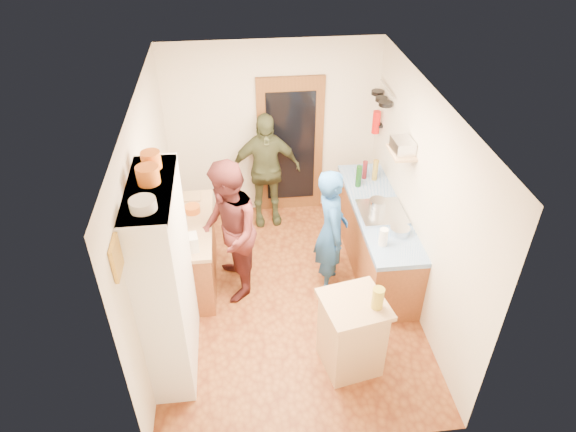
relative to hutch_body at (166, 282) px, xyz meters
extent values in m
cube|color=brown|center=(1.30, 0.80, -1.11)|extent=(3.00, 4.00, 0.02)
cube|color=silver|center=(1.30, 0.80, 1.51)|extent=(3.00, 4.00, 0.02)
cube|color=beige|center=(1.30, 2.81, 0.20)|extent=(3.00, 0.02, 2.60)
cube|color=beige|center=(1.30, -1.21, 0.20)|extent=(3.00, 0.02, 2.60)
cube|color=beige|center=(-0.21, 0.80, 0.20)|extent=(0.02, 4.00, 2.60)
cube|color=beige|center=(2.81, 0.80, 0.20)|extent=(0.02, 4.00, 2.60)
cube|color=brown|center=(1.55, 2.77, -0.05)|extent=(0.95, 0.06, 2.10)
cube|color=black|center=(1.55, 2.74, -0.05)|extent=(0.70, 0.02, 1.70)
cube|color=white|center=(0.00, 0.00, 0.00)|extent=(0.40, 1.20, 2.20)
cube|color=white|center=(0.00, 0.00, 1.08)|extent=(0.40, 1.14, 0.04)
cylinder|color=white|center=(0.00, -0.34, 1.15)|extent=(0.22, 0.22, 0.09)
cylinder|color=orange|center=(0.00, 0.07, 1.18)|extent=(0.20, 0.20, 0.16)
cylinder|color=orange|center=(0.00, 0.33, 1.18)|extent=(0.18, 0.18, 0.16)
cube|color=brown|center=(0.10, 1.25, -0.68)|extent=(0.60, 1.40, 0.85)
cube|color=tan|center=(0.10, 1.25, -0.23)|extent=(0.64, 1.44, 0.05)
cube|color=white|center=(0.15, 0.72, -0.10)|extent=(0.28, 0.21, 0.19)
cylinder|color=white|center=(0.05, 1.14, -0.10)|extent=(0.20, 0.20, 0.19)
cylinder|color=orange|center=(0.18, 1.47, -0.16)|extent=(0.25, 0.25, 0.09)
cube|color=tan|center=(0.12, 1.80, -0.19)|extent=(0.30, 0.23, 0.02)
cube|color=brown|center=(2.50, 1.30, -0.68)|extent=(0.60, 2.20, 0.84)
cube|color=#0645A3|center=(2.50, 1.30, -0.23)|extent=(0.62, 2.22, 0.06)
cube|color=silver|center=(2.50, 1.18, -0.18)|extent=(0.55, 0.58, 0.04)
cylinder|color=silver|center=(2.45, 1.22, -0.09)|extent=(0.21, 0.21, 0.14)
cylinder|color=#143F14|center=(2.35, 1.84, -0.05)|extent=(0.08, 0.08, 0.30)
cylinder|color=#591419|center=(2.48, 2.03, -0.07)|extent=(0.08, 0.08, 0.26)
cylinder|color=olive|center=(2.61, 1.98, -0.05)|extent=(0.07, 0.07, 0.29)
cylinder|color=white|center=(2.35, 0.57, -0.09)|extent=(0.12, 0.12, 0.22)
cylinder|color=silver|center=(2.60, 0.76, -0.16)|extent=(0.25, 0.25, 0.09)
cube|color=tan|center=(1.84, -0.30, -0.67)|extent=(0.65, 0.65, 0.86)
cube|color=tan|center=(1.84, -0.30, -0.22)|extent=(0.73, 0.73, 0.05)
cube|color=white|center=(1.78, -0.26, -0.21)|extent=(0.40, 0.34, 0.02)
cylinder|color=#AD9E2D|center=(2.04, -0.38, -0.07)|extent=(0.14, 0.14, 0.24)
cylinder|color=silver|center=(2.76, 2.33, 0.95)|extent=(0.02, 0.65, 0.02)
cylinder|color=black|center=(2.70, 2.15, 0.82)|extent=(0.18, 0.18, 0.05)
cylinder|color=black|center=(2.70, 2.35, 0.80)|extent=(0.16, 0.16, 0.05)
cylinder|color=black|center=(2.70, 2.55, 0.81)|extent=(0.17, 0.17, 0.05)
cube|color=tan|center=(2.67, 1.25, 0.60)|extent=(0.26, 0.42, 0.03)
cube|color=silver|center=(2.67, 1.25, 0.69)|extent=(0.24, 0.31, 0.15)
cube|color=black|center=(2.77, 2.50, 0.35)|extent=(0.06, 0.10, 0.04)
cylinder|color=red|center=(2.71, 2.50, 0.40)|extent=(0.11, 0.11, 0.32)
cube|color=gold|center=(-0.18, -0.75, 0.95)|extent=(0.03, 0.25, 0.30)
imported|color=#1D4A8B|center=(1.87, 0.97, -0.27)|extent=(0.41, 0.61, 1.65)
imported|color=#4C1D1D|center=(0.64, 1.04, -0.19)|extent=(0.77, 0.95, 1.82)
imported|color=#3A3F25|center=(1.17, 2.46, -0.24)|extent=(1.03, 0.48, 1.72)
camera|label=1|loc=(0.78, -3.83, 3.44)|focal=32.00mm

